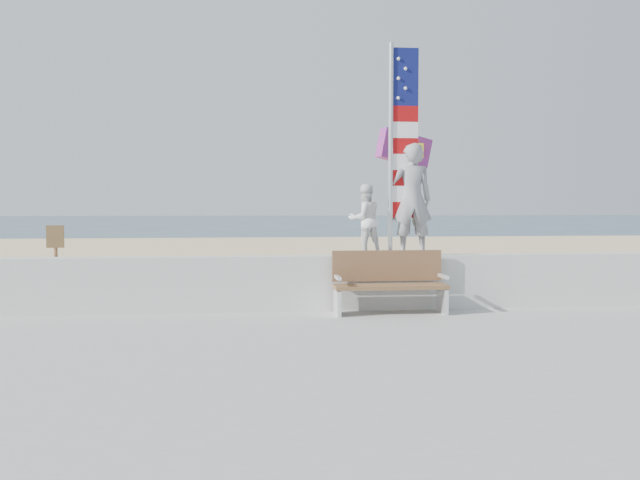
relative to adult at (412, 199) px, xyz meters
The scene contains 10 objects.
ground 3.34m from the adult, 131.36° to the right, with size 220.00×220.00×0.00m, color #2D475A.
sand 7.48m from the adult, 104.12° to the left, with size 90.00×40.00×0.08m, color beige.
boardwalk 6.53m from the adult, 106.35° to the right, with size 50.00×12.40×0.10m, color #AFB0AA.
seawall 2.24m from the adult, behind, with size 30.00×0.35×0.90m, color silver.
adult is the anchor object (origin of this frame).
child 0.86m from the adult, behind, with size 0.58×0.45×1.19m, color white.
bench 1.47m from the adult, 136.15° to the right, with size 1.80×0.57×1.00m.
flag 1.01m from the adult, behind, with size 0.50×0.08×3.50m.
parafoil_kite 1.98m from the adult, 80.45° to the left, with size 1.14×0.57×0.76m.
sign 6.65m from the adult, 162.93° to the left, with size 0.32×0.07×1.46m.
Camera 1 is at (-0.97, -9.07, 1.92)m, focal length 38.00 mm.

